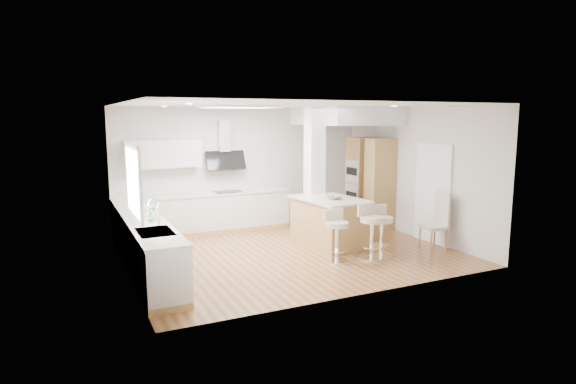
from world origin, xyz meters
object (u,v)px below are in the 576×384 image
bar_stool_b (371,228)px  dining_chair (438,219)px  bar_stool_a (337,233)px  peninsula (329,221)px  bar_stool_c (381,228)px

bar_stool_b → dining_chair: 1.54m
bar_stool_a → peninsula: bearing=72.1°
bar_stool_c → bar_stool_a: bearing=-177.6°
peninsula → bar_stool_b: 1.21m
bar_stool_a → bar_stool_c: size_ratio=0.98×
bar_stool_b → dining_chair: bearing=-10.5°
bar_stool_a → dining_chair: bearing=1.6°
bar_stool_a → bar_stool_b: bar_stool_b is taller
bar_stool_a → dining_chair: (2.20, -0.17, 0.08)m
peninsula → bar_stool_a: (-0.48, -1.08, 0.04)m
bar_stool_a → dining_chair: dining_chair is taller
bar_stool_a → bar_stool_c: (0.93, -0.05, 0.01)m
dining_chair → peninsula: bearing=148.1°
peninsula → bar_stool_b: (0.18, -1.19, 0.08)m
peninsula → bar_stool_b: bearing=-87.0°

